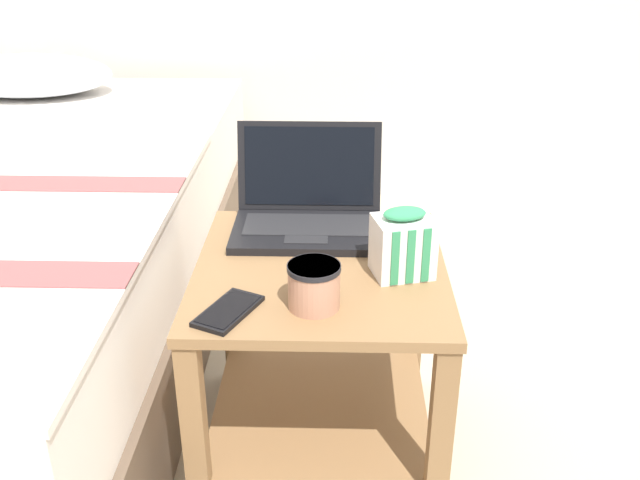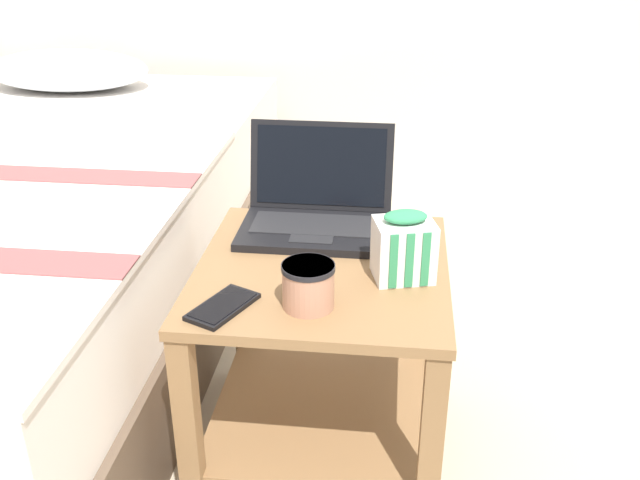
# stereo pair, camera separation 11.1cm
# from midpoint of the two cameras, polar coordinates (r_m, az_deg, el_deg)

# --- Properties ---
(ground_plane) EXTENTS (8.00, 8.00, 0.00)m
(ground_plane) POSITION_cam_midpoint_polar(r_m,az_deg,el_deg) (1.77, 2.04, -16.21)
(ground_plane) COLOR tan
(bedside_table) EXTENTS (0.52, 0.56, 0.49)m
(bedside_table) POSITION_cam_midpoint_polar(r_m,az_deg,el_deg) (1.58, 2.22, -7.73)
(bedside_table) COLOR olive
(bedside_table) RESTS_ON ground_plane
(laptop) EXTENTS (0.34, 0.27, 0.22)m
(laptop) POSITION_cam_midpoint_polar(r_m,az_deg,el_deg) (1.64, 1.69, 2.44)
(laptop) COLOR black
(laptop) RESTS_ON bedside_table
(mug_front_left) EXTENTS (0.10, 0.14, 0.09)m
(mug_front_left) POSITION_cam_midpoint_polar(r_m,az_deg,el_deg) (1.32, 1.46, -3.46)
(mug_front_left) COLOR tan
(mug_front_left) RESTS_ON bedside_table
(snack_bag) EXTENTS (0.14, 0.12, 0.14)m
(snack_bag) POSITION_cam_midpoint_polar(r_m,az_deg,el_deg) (1.43, 8.95, -0.63)
(snack_bag) COLOR white
(snack_bag) RESTS_ON bedside_table
(cell_phone) EXTENTS (0.13, 0.16, 0.01)m
(cell_phone) POSITION_cam_midpoint_polar(r_m,az_deg,el_deg) (1.34, -5.43, -5.37)
(cell_phone) COLOR black
(cell_phone) RESTS_ON bedside_table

